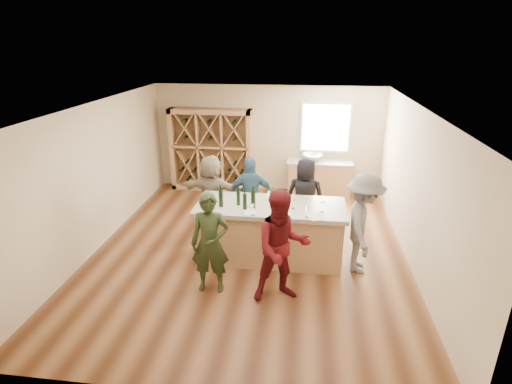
# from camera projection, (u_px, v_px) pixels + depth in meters

# --- Properties ---
(floor) EXTENTS (6.00, 7.00, 0.10)m
(floor) POSITION_uv_depth(u_px,v_px,m) (250.00, 252.00, 7.93)
(floor) COLOR brown
(floor) RESTS_ON ground
(ceiling) EXTENTS (6.00, 7.00, 0.10)m
(ceiling) POSITION_uv_depth(u_px,v_px,m) (249.00, 104.00, 6.88)
(ceiling) COLOR white
(ceiling) RESTS_ON ground
(wall_back) EXTENTS (6.00, 0.10, 2.80)m
(wall_back) POSITION_uv_depth(u_px,v_px,m) (268.00, 138.00, 10.69)
(wall_back) COLOR beige
(wall_back) RESTS_ON ground
(wall_front) EXTENTS (6.00, 0.10, 2.80)m
(wall_front) POSITION_uv_depth(u_px,v_px,m) (201.00, 299.00, 4.12)
(wall_front) COLOR beige
(wall_front) RESTS_ON ground
(wall_left) EXTENTS (0.10, 7.00, 2.80)m
(wall_left) POSITION_uv_depth(u_px,v_px,m) (94.00, 176.00, 7.76)
(wall_left) COLOR beige
(wall_left) RESTS_ON ground
(wall_right) EXTENTS (0.10, 7.00, 2.80)m
(wall_right) POSITION_uv_depth(u_px,v_px,m) (420.00, 190.00, 7.05)
(wall_right) COLOR beige
(wall_right) RESTS_ON ground
(window_frame) EXTENTS (1.30, 0.06, 1.30)m
(window_frame) POSITION_uv_depth(u_px,v_px,m) (326.00, 128.00, 10.31)
(window_frame) COLOR white
(window_frame) RESTS_ON wall_back
(window_pane) EXTENTS (1.18, 0.01, 1.18)m
(window_pane) POSITION_uv_depth(u_px,v_px,m) (326.00, 128.00, 10.28)
(window_pane) COLOR white
(window_pane) RESTS_ON wall_back
(wine_rack) EXTENTS (2.20, 0.45, 2.20)m
(wine_rack) POSITION_uv_depth(u_px,v_px,m) (211.00, 150.00, 10.71)
(wine_rack) COLOR tan
(wine_rack) RESTS_ON floor
(back_counter_base) EXTENTS (1.60, 0.58, 0.86)m
(back_counter_base) POSITION_uv_depth(u_px,v_px,m) (319.00, 179.00, 10.55)
(back_counter_base) COLOR tan
(back_counter_base) RESTS_ON floor
(back_counter_top) EXTENTS (1.70, 0.62, 0.06)m
(back_counter_top) POSITION_uv_depth(u_px,v_px,m) (320.00, 162.00, 10.38)
(back_counter_top) COLOR #A39A86
(back_counter_top) RESTS_ON back_counter_base
(sink) EXTENTS (0.54, 0.54, 0.19)m
(sink) POSITION_uv_depth(u_px,v_px,m) (312.00, 157.00, 10.36)
(sink) COLOR silver
(sink) RESTS_ON back_counter_top
(faucet) EXTENTS (0.02, 0.02, 0.30)m
(faucet) POSITION_uv_depth(u_px,v_px,m) (313.00, 153.00, 10.51)
(faucet) COLOR silver
(faucet) RESTS_ON back_counter_top
(tasting_counter_base) EXTENTS (2.60, 1.00, 1.00)m
(tasting_counter_base) POSITION_uv_depth(u_px,v_px,m) (270.00, 233.00, 7.47)
(tasting_counter_base) COLOR tan
(tasting_counter_base) RESTS_ON floor
(tasting_counter_top) EXTENTS (2.72, 1.12, 0.08)m
(tasting_counter_top) POSITION_uv_depth(u_px,v_px,m) (271.00, 207.00, 7.27)
(tasting_counter_top) COLOR #A39A86
(tasting_counter_top) RESTS_ON tasting_counter_base
(wine_bottle_a) EXTENTS (0.10, 0.10, 0.33)m
(wine_bottle_a) POSITION_uv_depth(u_px,v_px,m) (221.00, 198.00, 7.13)
(wine_bottle_a) COLOR black
(wine_bottle_a) RESTS_ON tasting_counter_top
(wine_bottle_c) EXTENTS (0.07, 0.07, 0.27)m
(wine_bottle_c) POSITION_uv_depth(u_px,v_px,m) (238.00, 198.00, 7.21)
(wine_bottle_c) COLOR black
(wine_bottle_c) RESTS_ON tasting_counter_top
(wine_bottle_d) EXTENTS (0.07, 0.07, 0.29)m
(wine_bottle_d) POSITION_uv_depth(u_px,v_px,m) (245.00, 202.00, 7.02)
(wine_bottle_d) COLOR black
(wine_bottle_d) RESTS_ON tasting_counter_top
(wine_bottle_e) EXTENTS (0.09, 0.09, 0.33)m
(wine_bottle_e) POSITION_uv_depth(u_px,v_px,m) (253.00, 199.00, 7.07)
(wine_bottle_e) COLOR black
(wine_bottle_e) RESTS_ON tasting_counter_top
(wine_glass_a) EXTENTS (0.10, 0.10, 0.20)m
(wine_glass_a) POSITION_uv_depth(u_px,v_px,m) (253.00, 210.00, 6.81)
(wine_glass_a) COLOR white
(wine_glass_a) RESTS_ON tasting_counter_top
(wine_glass_b) EXTENTS (0.08, 0.08, 0.16)m
(wine_glass_b) POSITION_uv_depth(u_px,v_px,m) (280.00, 211.00, 6.79)
(wine_glass_b) COLOR white
(wine_glass_b) RESTS_ON tasting_counter_top
(wine_glass_c) EXTENTS (0.08, 0.08, 0.20)m
(wine_glass_c) POSITION_uv_depth(u_px,v_px,m) (307.00, 212.00, 6.73)
(wine_glass_c) COLOR white
(wine_glass_c) RESTS_ON tasting_counter_top
(wine_glass_d) EXTENTS (0.08, 0.08, 0.17)m
(wine_glass_d) POSITION_uv_depth(u_px,v_px,m) (293.00, 204.00, 7.07)
(wine_glass_d) COLOR white
(wine_glass_d) RESTS_ON tasting_counter_top
(wine_glass_e) EXTENTS (0.09, 0.09, 0.20)m
(wine_glass_e) POSITION_uv_depth(u_px,v_px,m) (322.00, 207.00, 6.92)
(wine_glass_e) COLOR white
(wine_glass_e) RESTS_ON tasting_counter_top
(tasting_menu_a) EXTENTS (0.29, 0.33, 0.00)m
(tasting_menu_a) POSITION_uv_depth(u_px,v_px,m) (250.00, 212.00, 6.97)
(tasting_menu_a) COLOR white
(tasting_menu_a) RESTS_ON tasting_counter_top
(tasting_menu_b) EXTENTS (0.28, 0.34, 0.00)m
(tasting_menu_b) POSITION_uv_depth(u_px,v_px,m) (284.00, 216.00, 6.81)
(tasting_menu_b) COLOR white
(tasting_menu_b) RESTS_ON tasting_counter_top
(tasting_menu_c) EXTENTS (0.35, 0.39, 0.00)m
(tasting_menu_c) POSITION_uv_depth(u_px,v_px,m) (316.00, 216.00, 6.79)
(tasting_menu_c) COLOR white
(tasting_menu_c) RESTS_ON tasting_counter_top
(person_near_left) EXTENTS (0.65, 0.49, 1.71)m
(person_near_left) POSITION_uv_depth(u_px,v_px,m) (210.00, 243.00, 6.37)
(person_near_left) COLOR #263319
(person_near_left) RESTS_ON floor
(person_near_right) EXTENTS (1.00, 0.73, 1.83)m
(person_near_right) POSITION_uv_depth(u_px,v_px,m) (282.00, 247.00, 6.12)
(person_near_right) COLOR #590F14
(person_near_right) RESTS_ON floor
(person_server) EXTENTS (0.63, 1.21, 1.80)m
(person_server) POSITION_uv_depth(u_px,v_px,m) (363.00, 224.00, 6.92)
(person_server) COLOR slate
(person_server) RESTS_ON floor
(person_far_mid) EXTENTS (1.04, 0.62, 1.69)m
(person_far_mid) POSITION_uv_depth(u_px,v_px,m) (251.00, 196.00, 8.31)
(person_far_mid) COLOR #335972
(person_far_mid) RESTS_ON floor
(person_far_right) EXTENTS (0.89, 0.67, 1.67)m
(person_far_right) POSITION_uv_depth(u_px,v_px,m) (305.00, 197.00, 8.29)
(person_far_right) COLOR black
(person_far_right) RESTS_ON floor
(person_far_left) EXTENTS (1.58, 0.72, 1.65)m
(person_far_left) POSITION_uv_depth(u_px,v_px,m) (212.00, 192.00, 8.56)
(person_far_left) COLOR gray
(person_far_left) RESTS_ON floor
(wine_glass_f) EXTENTS (0.07, 0.07, 0.18)m
(wine_glass_f) POSITION_uv_depth(u_px,v_px,m) (269.00, 196.00, 7.42)
(wine_glass_f) COLOR white
(wine_glass_f) RESTS_ON tasting_counter_top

